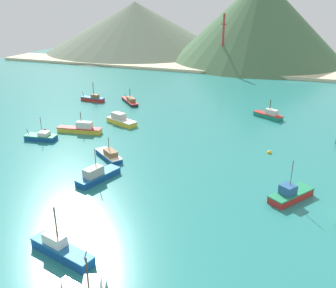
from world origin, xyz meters
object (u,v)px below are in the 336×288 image
Objects in this scene: fishing_boat_6 at (61,249)px; radio_tower at (223,42)px; fishing_boat_13 at (97,175)px; fishing_boat_14 at (81,129)px; fishing_boat_3 at (290,194)px; fishing_boat_15 at (121,120)px; fishing_boat_5 at (109,155)px; fishing_boat_11 at (41,137)px; fishing_boat_7 at (93,99)px; fishing_boat_0 at (130,101)px; buoy_0 at (45,130)px; buoy_1 at (269,153)px; fishing_boat_12 at (269,115)px.

radio_tower reaches higher than fishing_boat_6.
fishing_boat_13 is 26.04m from fishing_boat_14.
fishing_boat_3 is 0.90× the size of fishing_boat_15.
fishing_boat_5 is 1.05× the size of fishing_boat_11.
fishing_boat_0 is at bearing 8.65° from fishing_boat_7.
radio_tower is at bearing 108.40° from fishing_boat_3.
fishing_boat_5 is 24.77m from buoy_0.
radio_tower is (13.58, 90.03, 11.16)m from fishing_boat_14.
buoy_1 is (37.56, -6.45, -0.85)m from fishing_boat_15.
fishing_boat_6 is 1.05× the size of fishing_boat_15.
fishing_boat_7 reaches higher than fishing_boat_5.
radio_tower reaches higher than fishing_boat_13.
fishing_boat_7 is 60.35m from buoy_1.
fishing_boat_5 is 8.74× the size of buoy_1.
fishing_boat_12 is at bearing 55.08° from fishing_boat_5.
buoy_0 is at bearing 157.49° from fishing_boat_5.
fishing_boat_15 is (18.17, -16.69, 0.18)m from fishing_boat_7.
fishing_boat_3 is at bearing -71.60° from radio_tower.
radio_tower is (25.85, 64.09, 11.30)m from fishing_boat_7.
fishing_boat_12 is 57.58m from buoy_0.
fishing_boat_7 is 0.95× the size of fishing_boat_12.
fishing_boat_13 is (22.02, -12.99, 0.24)m from fishing_boat_11.
fishing_boat_3 is 59.32m from buoy_0.
fishing_boat_5 is (-34.85, 4.15, -0.15)m from fishing_boat_3.
buoy_0 is (-8.64, -29.42, -0.64)m from fishing_boat_0.
buoy_1 is at bearing 4.88° from buoy_0.
radio_tower is (-0.20, 101.21, 11.36)m from fishing_boat_5.
fishing_boat_0 is 1.10× the size of fishing_boat_12.
fishing_boat_3 is 1.14× the size of fishing_boat_11.
fishing_boat_0 reaches higher than buoy_1.
fishing_boat_12 is 69.22m from radio_tower.
fishing_boat_3 is 1.08× the size of fishing_boat_5.
fishing_boat_11 is at bearing 168.60° from fishing_boat_5.
fishing_boat_15 is 38.12m from buoy_1.
fishing_boat_0 is 1.08× the size of fishing_boat_3.
fishing_boat_6 is 1.26× the size of fishing_boat_7.
fishing_boat_5 is at bearing 107.39° from fishing_boat_6.
fishing_boat_3 is 35.62m from fishing_boat_6.
radio_tower is (-29.88, 87.24, 11.97)m from buoy_1.
fishing_boat_14 is at bearing 128.95° from fishing_boat_13.
fishing_boat_7 reaches higher than buoy_0.
fishing_boat_14 is at bearing 162.50° from fishing_boat_3.
fishing_boat_15 is (-7.88, 20.42, 0.24)m from fishing_boat_5.
fishing_boat_7 is at bearing 125.07° from fishing_boat_5.
fishing_boat_7 is 54.35m from fishing_boat_13.
fishing_boat_11 is 20.14m from fishing_boat_15.
fishing_boat_15 is at bearing 170.26° from buoy_1.
fishing_boat_13 is (16.83, -47.98, 0.23)m from fishing_boat_0.
fishing_boat_12 reaches higher than fishing_boat_15.
fishing_boat_15 is at bearing -71.02° from fishing_boat_0.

